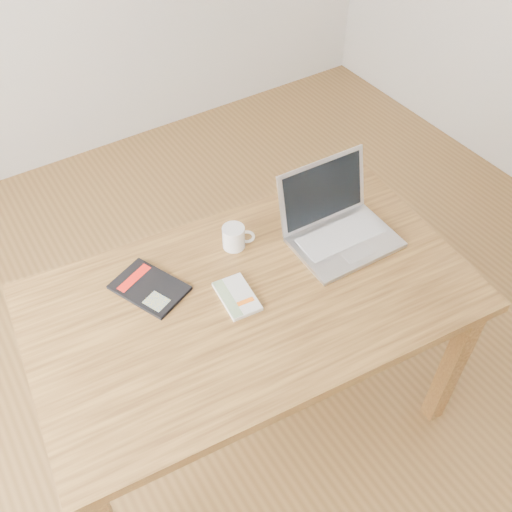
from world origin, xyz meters
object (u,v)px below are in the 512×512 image
desk (253,312)px  laptop (337,224)px  coffee_mug (234,237)px  white_guidebook (237,296)px  black_guidebook (149,288)px

desk → laptop: laptop is taller
desk → coffee_mug: 0.27m
desk → white_guidebook: (-0.05, 0.02, 0.10)m
desk → laptop: bearing=16.5°
black_guidebook → desk: bearing=-60.1°
desk → coffee_mug: size_ratio=14.14×
desk → white_guidebook: size_ratio=8.40×
desk → black_guidebook: (-0.27, 0.20, 0.10)m
laptop → coffee_mug: size_ratio=3.43×
white_guidebook → coffee_mug: bearing=66.5°
black_guidebook → coffee_mug: bearing=-19.9°
desk → black_guidebook: black_guidebook is taller
laptop → coffee_mug: bearing=158.0°
desk → laptop: 0.43m
white_guidebook → black_guidebook: size_ratio=0.65×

